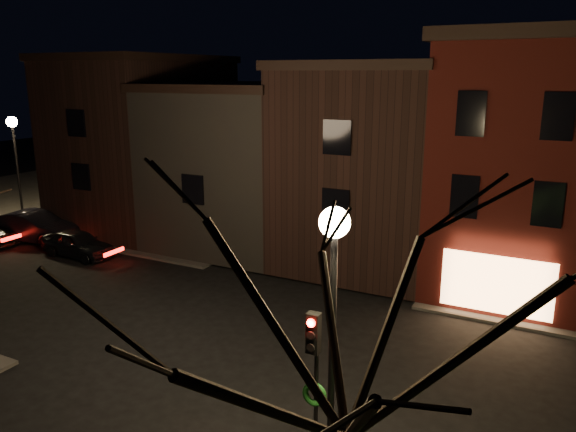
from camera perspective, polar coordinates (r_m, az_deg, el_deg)
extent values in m
plane|color=black|center=(20.51, -5.36, -11.82)|extent=(120.00, 120.00, 0.00)
cube|color=#2D2B28|center=(47.32, -12.77, 3.05)|extent=(30.00, 30.00, 0.12)
cube|color=#4B110D|center=(25.30, 22.36, 4.39)|extent=(6.00, 8.00, 10.00)
cube|color=black|center=(25.04, 23.54, 16.29)|extent=(6.50, 8.50, 0.50)
cube|color=#F7AF6F|center=(22.30, 20.44, -6.54)|extent=(4.00, 0.12, 2.20)
cube|color=black|center=(27.65, 8.95, 5.00)|extent=(7.00, 10.00, 9.00)
cube|color=black|center=(27.30, 9.34, 14.78)|extent=(7.30, 10.30, 0.40)
cube|color=black|center=(30.76, -4.03, 5.13)|extent=(7.50, 10.00, 8.00)
cube|color=black|center=(30.38, -4.17, 12.97)|extent=(7.80, 10.30, 0.40)
cube|color=black|center=(34.95, -14.34, 7.07)|extent=(7.00, 10.00, 9.50)
cube|color=black|center=(34.72, -14.86, 15.19)|extent=(7.30, 10.30, 0.40)
cylinder|color=black|center=(11.77, 4.43, -15.78)|extent=(0.14, 0.14, 6.00)
sphere|color=#FFD18C|center=(10.54, 4.76, -0.65)|extent=(0.60, 0.60, 0.60)
cylinder|color=black|center=(36.71, -25.71, 3.66)|extent=(0.14, 0.14, 6.00)
sphere|color=#FFD18C|center=(36.34, -26.26, 8.58)|extent=(0.60, 0.60, 0.60)
cylinder|color=black|center=(12.96, 2.87, -17.84)|extent=(0.10, 0.10, 4.00)
cube|color=black|center=(12.04, 2.60, -11.79)|extent=(0.28, 0.22, 0.90)
cylinder|color=#FF0C07|center=(11.82, 2.37, -10.80)|extent=(0.18, 0.06, 0.18)
cylinder|color=black|center=(11.94, 2.35, -12.02)|extent=(0.18, 0.06, 0.18)
cylinder|color=black|center=(12.06, 2.34, -13.21)|extent=(0.18, 0.06, 0.18)
torus|color=#0C380F|center=(12.84, 2.70, -17.65)|extent=(0.58, 0.14, 0.58)
sphere|color=#990C0C|center=(12.70, 2.67, -16.85)|extent=(0.12, 0.12, 0.12)
imported|color=black|center=(30.19, -20.55, -2.64)|extent=(4.08, 1.77, 1.37)
imported|color=black|center=(33.72, -24.38, -1.02)|extent=(5.29, 2.41, 1.68)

